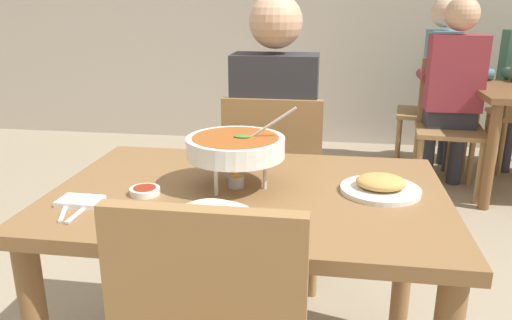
{
  "coord_description": "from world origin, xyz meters",
  "views": [
    {
      "loc": [
        0.24,
        -1.42,
        1.28
      ],
      "look_at": [
        0.0,
        0.15,
        0.78
      ],
      "focal_mm": 35.25,
      "sensor_mm": 36.0,
      "label": 1
    }
  ],
  "objects_px": {
    "dining_table_main": "(249,224)",
    "chair_bg_middle": "(440,105)",
    "chair_bg_left": "(449,117)",
    "patron_bg_middle": "(445,74)",
    "rice_plate": "(211,215)",
    "patron_bg_left": "(453,83)",
    "appetizer_plate": "(381,186)",
    "sauce_dish": "(145,191)",
    "diner_main": "(276,128)",
    "chair_diner_main": "(274,181)",
    "curry_bowl": "(236,147)"
  },
  "relations": [
    {
      "from": "dining_table_main",
      "to": "curry_bowl",
      "type": "xyz_separation_m",
      "value": [
        -0.04,
        0.02,
        0.24
      ]
    },
    {
      "from": "sauce_dish",
      "to": "patron_bg_left",
      "type": "relative_size",
      "value": 0.07
    },
    {
      "from": "diner_main",
      "to": "chair_diner_main",
      "type": "bearing_deg",
      "value": -90.0
    },
    {
      "from": "dining_table_main",
      "to": "chair_bg_left",
      "type": "xyz_separation_m",
      "value": [
        1.05,
        2.15,
        -0.1
      ]
    },
    {
      "from": "rice_plate",
      "to": "appetizer_plate",
      "type": "height_order",
      "value": "same"
    },
    {
      "from": "rice_plate",
      "to": "patron_bg_left",
      "type": "relative_size",
      "value": 0.18
    },
    {
      "from": "curry_bowl",
      "to": "rice_plate",
      "type": "height_order",
      "value": "curry_bowl"
    },
    {
      "from": "chair_diner_main",
      "to": "patron_bg_middle",
      "type": "height_order",
      "value": "patron_bg_middle"
    },
    {
      "from": "sauce_dish",
      "to": "patron_bg_left",
      "type": "bearing_deg",
      "value": 58.8
    },
    {
      "from": "sauce_dish",
      "to": "chair_bg_middle",
      "type": "xyz_separation_m",
      "value": [
        1.37,
        2.68,
        -0.23
      ]
    },
    {
      "from": "curry_bowl",
      "to": "sauce_dish",
      "type": "height_order",
      "value": "curry_bowl"
    },
    {
      "from": "patron_bg_left",
      "to": "rice_plate",
      "type": "bearing_deg",
      "value": -114.84
    },
    {
      "from": "diner_main",
      "to": "dining_table_main",
      "type": "bearing_deg",
      "value": -90.0
    },
    {
      "from": "appetizer_plate",
      "to": "dining_table_main",
      "type": "bearing_deg",
      "value": -173.81
    },
    {
      "from": "diner_main",
      "to": "chair_bg_left",
      "type": "relative_size",
      "value": 1.46
    },
    {
      "from": "dining_table_main",
      "to": "sauce_dish",
      "type": "distance_m",
      "value": 0.34
    },
    {
      "from": "dining_table_main",
      "to": "patron_bg_middle",
      "type": "height_order",
      "value": "patron_bg_middle"
    },
    {
      "from": "sauce_dish",
      "to": "chair_diner_main",
      "type": "bearing_deg",
      "value": 68.62
    },
    {
      "from": "curry_bowl",
      "to": "chair_bg_left",
      "type": "relative_size",
      "value": 0.37
    },
    {
      "from": "dining_table_main",
      "to": "sauce_dish",
      "type": "bearing_deg",
      "value": -165.18
    },
    {
      "from": "diner_main",
      "to": "chair_bg_middle",
      "type": "relative_size",
      "value": 1.46
    },
    {
      "from": "dining_table_main",
      "to": "chair_bg_left",
      "type": "distance_m",
      "value": 2.39
    },
    {
      "from": "curry_bowl",
      "to": "chair_bg_left",
      "type": "bearing_deg",
      "value": 62.75
    },
    {
      "from": "curry_bowl",
      "to": "appetizer_plate",
      "type": "distance_m",
      "value": 0.45
    },
    {
      "from": "dining_table_main",
      "to": "patron_bg_left",
      "type": "relative_size",
      "value": 0.91
    },
    {
      "from": "chair_diner_main",
      "to": "patron_bg_left",
      "type": "height_order",
      "value": "patron_bg_left"
    },
    {
      "from": "dining_table_main",
      "to": "chair_bg_middle",
      "type": "xyz_separation_m",
      "value": [
        1.07,
        2.6,
        -0.1
      ]
    },
    {
      "from": "diner_main",
      "to": "chair_bg_left",
      "type": "height_order",
      "value": "diner_main"
    },
    {
      "from": "diner_main",
      "to": "sauce_dish",
      "type": "relative_size",
      "value": 14.56
    },
    {
      "from": "chair_diner_main",
      "to": "diner_main",
      "type": "bearing_deg",
      "value": 90.0
    },
    {
      "from": "appetizer_plate",
      "to": "sauce_dish",
      "type": "xyz_separation_m",
      "value": [
        -0.7,
        -0.12,
        -0.01
      ]
    },
    {
      "from": "curry_bowl",
      "to": "sauce_dish",
      "type": "bearing_deg",
      "value": -158.71
    },
    {
      "from": "rice_plate",
      "to": "dining_table_main",
      "type": "bearing_deg",
      "value": 76.28
    },
    {
      "from": "rice_plate",
      "to": "appetizer_plate",
      "type": "xyz_separation_m",
      "value": [
        0.46,
        0.29,
        0.0
      ]
    },
    {
      "from": "dining_table_main",
      "to": "rice_plate",
      "type": "relative_size",
      "value": 4.97
    },
    {
      "from": "curry_bowl",
      "to": "chair_diner_main",
      "type": "bearing_deg",
      "value": 86.33
    },
    {
      "from": "patron_bg_middle",
      "to": "rice_plate",
      "type": "bearing_deg",
      "value": -111.85
    },
    {
      "from": "appetizer_plate",
      "to": "sauce_dish",
      "type": "relative_size",
      "value": 2.67
    },
    {
      "from": "rice_plate",
      "to": "sauce_dish",
      "type": "distance_m",
      "value": 0.29
    },
    {
      "from": "chair_bg_middle",
      "to": "patron_bg_left",
      "type": "relative_size",
      "value": 0.69
    },
    {
      "from": "patron_bg_left",
      "to": "chair_bg_left",
      "type": "bearing_deg",
      "value": -1.4
    },
    {
      "from": "diner_main",
      "to": "appetizer_plate",
      "type": "relative_size",
      "value": 5.46
    },
    {
      "from": "chair_diner_main",
      "to": "patron_bg_middle",
      "type": "bearing_deg",
      "value": 60.56
    },
    {
      "from": "curry_bowl",
      "to": "sauce_dish",
      "type": "distance_m",
      "value": 0.3
    },
    {
      "from": "dining_table_main",
      "to": "chair_bg_middle",
      "type": "distance_m",
      "value": 2.81
    },
    {
      "from": "rice_plate",
      "to": "patron_bg_middle",
      "type": "bearing_deg",
      "value": 68.15
    },
    {
      "from": "dining_table_main",
      "to": "patron_bg_left",
      "type": "height_order",
      "value": "patron_bg_left"
    },
    {
      "from": "sauce_dish",
      "to": "patron_bg_middle",
      "type": "xyz_separation_m",
      "value": [
        1.39,
        2.7,
        0.01
      ]
    },
    {
      "from": "chair_bg_left",
      "to": "patron_bg_middle",
      "type": "distance_m",
      "value": 0.53
    },
    {
      "from": "diner_main",
      "to": "patron_bg_left",
      "type": "xyz_separation_m",
      "value": [
        1.05,
        1.42,
        0.0
      ]
    }
  ]
}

